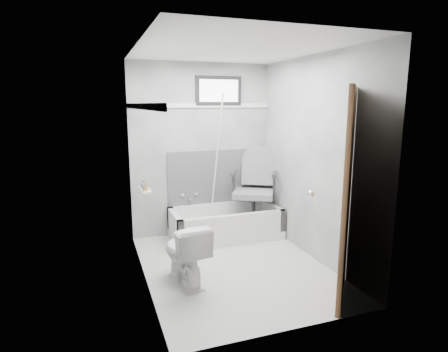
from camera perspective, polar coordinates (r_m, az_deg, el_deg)
name	(u,v)px	position (r m, az deg, el deg)	size (l,w,h in m)	color
floor	(234,267)	(4.43, 1.55, -13.64)	(2.60, 2.60, 0.00)	silver
ceiling	(235,49)	(4.06, 1.73, 18.83)	(2.60, 2.60, 0.00)	silver
wall_back	(202,150)	(5.30, -3.43, 3.97)	(2.00, 0.02, 2.40)	slate
wall_front	(295,189)	(2.92, 10.82, -1.95)	(2.00, 0.02, 2.40)	slate
wall_left	(142,169)	(3.84, -12.44, 1.05)	(0.02, 2.60, 2.40)	slate
wall_right	(314,159)	(4.53, 13.54, 2.49)	(0.02, 2.60, 2.40)	slate
bathtub	(226,223)	(5.24, 0.27, -7.20)	(1.50, 0.70, 0.42)	white
office_chair	(254,187)	(5.29, 4.52, -1.76)	(0.65, 0.65, 1.12)	slate
toilet	(185,253)	(3.97, -6.00, -11.61)	(0.37, 0.66, 0.65)	white
door	(393,203)	(3.57, 24.30, -3.70)	(0.78, 0.78, 2.00)	#52301E
window	(219,91)	(5.32, -0.83, 12.86)	(0.66, 0.04, 0.40)	black
backerboard	(219,177)	(5.43, -0.81, -0.13)	(1.50, 0.02, 0.78)	#4C4C4F
trim_back	(201,105)	(5.25, -3.46, 10.69)	(2.00, 0.02, 0.06)	white
trim_left	(140,106)	(3.79, -12.63, 10.35)	(0.02, 2.60, 0.06)	white
pole	(216,163)	(5.13, -1.18, 2.07)	(0.02, 0.02, 1.95)	white
shelf	(145,190)	(4.24, -11.92, -2.14)	(0.10, 0.32, 0.03)	silver
soap_bottle_a	(145,186)	(4.15, -11.94, -1.50)	(0.05, 0.05, 0.10)	#95784A
soap_bottle_b	(143,184)	(4.28, -12.19, -1.20)	(0.07, 0.07, 0.09)	#4A6588
faucet	(189,196)	(5.34, -5.32, -3.11)	(0.26, 0.10, 0.16)	silver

